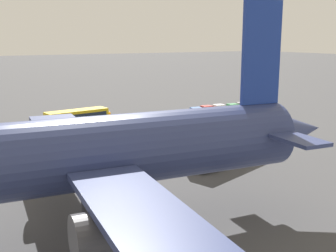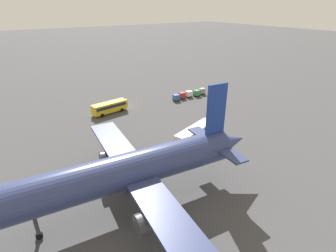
{
  "view_description": "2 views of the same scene",
  "coord_description": "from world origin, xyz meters",
  "views": [
    {
      "loc": [
        26.73,
        67.88,
        14.37
      ],
      "look_at": [
        -0.95,
        19.66,
        2.7
      ],
      "focal_mm": 45.0,
      "sensor_mm": 36.0,
      "label": 1
    },
    {
      "loc": [
        30.73,
        69.8,
        28.07
      ],
      "look_at": [
        1.64,
        25.83,
        3.38
      ],
      "focal_mm": 28.0,
      "sensor_mm": 36.0,
      "label": 2
    }
  ],
  "objects": [
    {
      "name": "airplane",
      "position": [
        18.57,
        40.87,
        6.5
      ],
      "size": [
        43.62,
        37.06,
        17.27
      ],
      "rotation": [
        0.0,
        0.0,
        -0.1
      ],
      "color": "navy",
      "rests_on": "ground"
    },
    {
      "name": "shuttle_bus_near",
      "position": [
        6.5,
        3.46,
        1.88
      ],
      "size": [
        10.29,
        3.97,
        3.12
      ],
      "rotation": [
        0.0,
        0.0,
        0.13
      ],
      "color": "gold",
      "rests_on": "ground"
    },
    {
      "name": "cargo_cart_white",
      "position": [
        -20.56,
        4.75,
        1.19
      ],
      "size": [
        2.13,
        1.84,
        2.06
      ],
      "rotation": [
        0.0,
        0.0,
        -0.08
      ],
      "color": "#38383D",
      "rests_on": "ground"
    },
    {
      "name": "cargo_cart_red",
      "position": [
        -17.79,
        4.76,
        1.19
      ],
      "size": [
        2.13,
        1.84,
        2.06
      ],
      "rotation": [
        0.0,
        0.0,
        -0.08
      ],
      "color": "#38383D",
      "rests_on": "ground"
    },
    {
      "name": "cargo_cart_green",
      "position": [
        -23.34,
        5.41,
        1.19
      ],
      "size": [
        2.13,
        1.84,
        2.06
      ],
      "rotation": [
        0.0,
        0.0,
        -0.08
      ],
      "color": "#38383D",
      "rests_on": "ground"
    },
    {
      "name": "cargo_cart_grey",
      "position": [
        -26.12,
        4.8,
        1.19
      ],
      "size": [
        2.13,
        1.84,
        2.06
      ],
      "rotation": [
        0.0,
        0.0,
        -0.08
      ],
      "color": "#38383D",
      "rests_on": "ground"
    },
    {
      "name": "baggage_tug",
      "position": [
        -29.79,
        5.97,
        0.94
      ],
      "size": [
        2.48,
        1.77,
        2.1
      ],
      "rotation": [
        0.0,
        0.0,
        -0.07
      ],
      "color": "white",
      "rests_on": "ground"
    },
    {
      "name": "worker_person",
      "position": [
        -0.66,
        -0.54,
        0.87
      ],
      "size": [
        0.38,
        0.38,
        1.74
      ],
      "color": "#1E1E2D",
      "rests_on": "ground"
    },
    {
      "name": "ground_plane",
      "position": [
        0.0,
        0.0,
        0.0
      ],
      "size": [
        600.0,
        600.0,
        0.0
      ],
      "primitive_type": "plane",
      "color": "#424244"
    },
    {
      "name": "shuttle_bus_far",
      "position": [
        -3.0,
        29.77,
        1.99
      ],
      "size": [
        12.41,
        6.48,
        3.33
      ],
      "rotation": [
        0.0,
        0.0,
        0.32
      ],
      "color": "white",
      "rests_on": "ground"
    },
    {
      "name": "cargo_cart_blue",
      "position": [
        -15.01,
        5.44,
        1.19
      ],
      "size": [
        2.13,
        1.84,
        2.06
      ],
      "rotation": [
        0.0,
        0.0,
        -0.08
      ],
      "color": "#38383D",
      "rests_on": "ground"
    }
  ]
}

